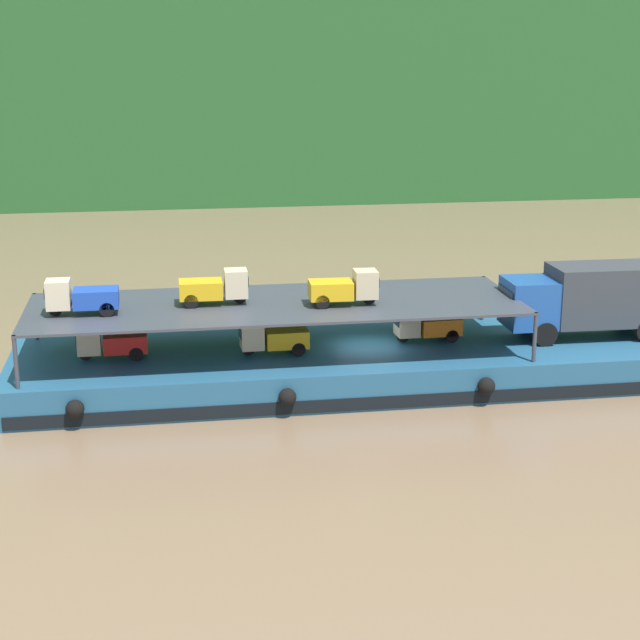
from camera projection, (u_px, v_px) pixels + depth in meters
name	position (u px, v px, depth m)	size (l,w,h in m)	color
ground_plane	(367.00, 380.00, 41.13)	(400.00, 400.00, 0.00)	#7F664C
cargo_barge	(367.00, 363.00, 40.91)	(28.91, 7.86, 1.50)	#23567A
covered_lorry	(589.00, 298.00, 41.57)	(7.89, 2.42, 3.10)	#1E4C99
cargo_rack	(276.00, 304.00, 39.62)	(19.71, 6.51, 2.00)	#383D47
mini_truck_lower_stern	(111.00, 342.00, 38.90)	(2.77, 1.25, 1.38)	red
mini_truck_lower_aft	(273.00, 337.00, 39.53)	(2.77, 1.25, 1.38)	gold
mini_truck_lower_mid	(426.00, 325.00, 41.31)	(2.78, 1.27, 1.38)	orange
mini_truck_upper_stern	(81.00, 297.00, 37.69)	(2.74, 1.21, 1.38)	#1E47B7
mini_truck_upper_mid	(215.00, 287.00, 39.21)	(2.75, 1.22, 1.38)	gold
mini_truck_upper_fore	(345.00, 288.00, 39.12)	(2.77, 1.26, 1.38)	gold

